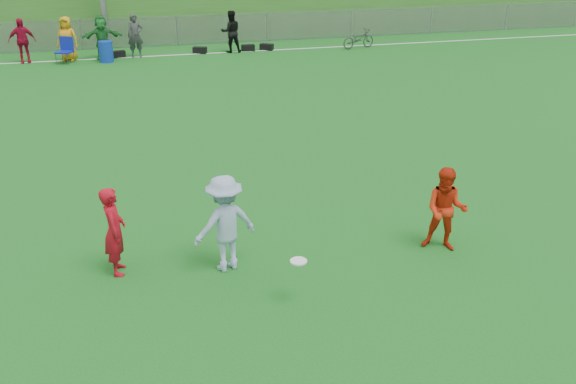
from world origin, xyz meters
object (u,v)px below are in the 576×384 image
object	(u,v)px
player_red_left	(114,231)
player_red_center	(446,210)
recycling_bin	(106,52)
player_blue	(225,224)
frisbee	(299,261)
bicycle	(358,39)

from	to	relation	value
player_red_left	player_red_center	world-z (taller)	player_red_center
recycling_bin	player_blue	bearing A→B (deg)	-83.17
player_blue	frisbee	distance (m)	1.57
recycling_bin	player_red_left	bearing A→B (deg)	-89.08
recycling_bin	bicycle	world-z (taller)	recycling_bin
player_blue	player_red_left	bearing A→B (deg)	-26.23
player_blue	recycling_bin	size ratio (longest dim) A/B	2.03
player_red_left	player_red_center	bearing A→B (deg)	-94.59
frisbee	player_blue	bearing A→B (deg)	123.80
player_red_center	player_red_left	bearing A→B (deg)	-155.67
player_red_center	player_blue	distance (m)	3.77
player_red_left	recycling_bin	xyz separation A→B (m)	(-0.26, 16.40, -0.34)
player_red_center	frisbee	bearing A→B (deg)	-129.91
player_red_left	frisbee	bearing A→B (deg)	-120.31
frisbee	bicycle	xyz separation A→B (m)	(7.56, 18.17, -0.33)
player_red_center	bicycle	world-z (taller)	player_red_center
player_red_left	recycling_bin	bearing A→B (deg)	2.41
player_red_left	bicycle	world-z (taller)	player_red_left
recycling_bin	bicycle	size ratio (longest dim) A/B	0.53
player_red_left	bicycle	bearing A→B (deg)	-30.07
player_blue	bicycle	distance (m)	18.86
bicycle	player_red_center	bearing A→B (deg)	150.33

